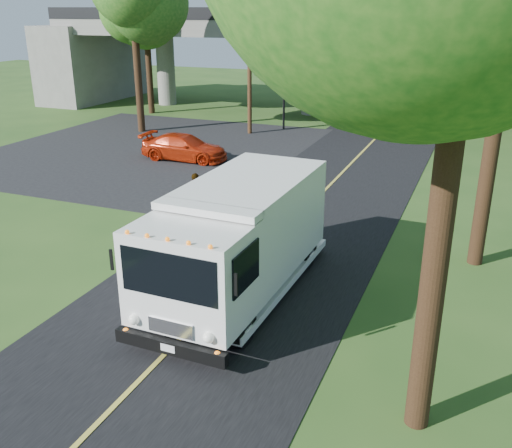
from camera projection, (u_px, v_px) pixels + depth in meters
The scene contains 11 objects.
ground at pixel (137, 384), 11.76m from camera, with size 120.00×120.00×0.00m, color #284A1A.
road at pixel (292, 224), 20.41m from camera, with size 7.00×90.00×0.02m, color black.
parking_lot at pixel (149, 149), 31.21m from camera, with size 16.00×18.00×0.01m, color black.
lane_line at pixel (292, 224), 20.41m from camera, with size 0.12×90.00×0.01m, color gold.
overpass at pixel (400, 51), 37.85m from camera, with size 54.00×10.00×7.30m.
traffic_signal at pixel (284, 78), 35.24m from camera, with size 0.18×0.22×5.20m.
utility_pole at pixel (249, 56), 33.54m from camera, with size 1.60×0.26×9.00m.
tree_left_far at pixel (146, 5), 39.12m from camera, with size 5.26×5.16×9.89m.
step_van at pixel (239, 237), 14.91m from camera, with size 2.85×7.34×3.06m.
red_sedan at pixel (184, 147), 28.87m from camera, with size 1.81×4.45×1.29m, color #B5260B.
pedestrian at pixel (196, 193), 21.42m from camera, with size 0.56×0.37×1.53m, color gray.
Camera 1 is at (5.98, -8.16, 7.28)m, focal length 40.00 mm.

